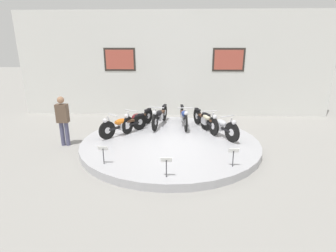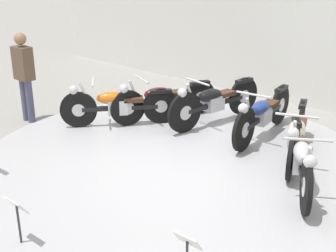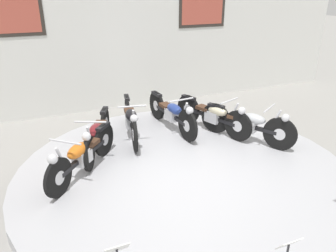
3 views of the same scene
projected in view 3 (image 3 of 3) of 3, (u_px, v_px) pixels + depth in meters
name	position (u px, v px, depth m)	size (l,w,h in m)	color
ground_plane	(184.00, 178.00, 5.69)	(60.00, 60.00, 0.00)	gray
display_platform	(184.00, 173.00, 5.65)	(5.64, 5.64, 0.22)	#ADADB2
back_wall	(116.00, 20.00, 8.22)	(14.00, 0.22, 4.58)	silver
motorcycle_orange	(82.00, 154.00, 5.26)	(1.34, 1.49, 0.78)	black
motorcycle_maroon	(97.00, 134.00, 5.98)	(0.85, 1.80, 0.78)	black
motorcycle_black	(131.00, 119.00, 6.59)	(0.57, 1.99, 0.81)	black
motorcycle_blue	(172.00, 113.00, 6.92)	(0.54, 2.00, 0.80)	black
motorcycle_cream	(213.00, 114.00, 6.85)	(0.77, 1.88, 0.79)	black
motorcycle_silver	(248.00, 123.00, 6.41)	(1.08, 1.73, 0.80)	black
info_placard_front_centre	(288.00, 249.00, 3.37)	(0.26, 0.11, 0.51)	#333338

